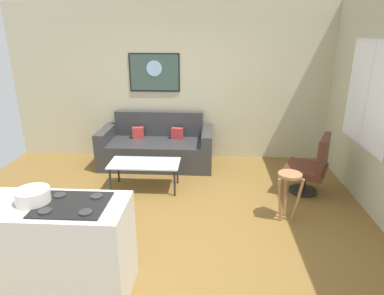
% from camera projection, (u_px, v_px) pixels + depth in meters
% --- Properties ---
extents(ground, '(6.40, 6.40, 0.04)m').
position_uv_depth(ground, '(171.00, 224.00, 4.26)').
color(ground, brown).
extents(back_wall, '(6.40, 0.05, 2.80)m').
position_uv_depth(back_wall, '(185.00, 83.00, 6.07)').
color(back_wall, '#BBB492').
rests_on(back_wall, ground).
extents(couch, '(1.99, 0.89, 0.91)m').
position_uv_depth(couch, '(157.00, 148.00, 6.01)').
color(couch, '#313234').
rests_on(couch, ground).
extents(coffee_table, '(1.06, 0.52, 0.43)m').
position_uv_depth(coffee_table, '(145.00, 165.00, 5.03)').
color(coffee_table, silver).
rests_on(coffee_table, ground).
extents(armchair, '(0.76, 0.77, 0.91)m').
position_uv_depth(armchair, '(311.00, 166.00, 4.88)').
color(armchair, black).
rests_on(armchair, ground).
extents(bar_stool, '(0.34, 0.33, 0.64)m').
position_uv_depth(bar_stool, '(289.00, 185.00, 4.17)').
color(bar_stool, '#A46E46').
rests_on(bar_stool, ground).
extents(kitchen_counter, '(1.45, 0.61, 0.92)m').
position_uv_depth(kitchen_counter, '(50.00, 248.00, 3.02)').
color(kitchen_counter, silver).
rests_on(kitchen_counter, ground).
extents(mixing_bowl, '(0.29, 0.29, 0.13)m').
position_uv_depth(mixing_bowl, '(33.00, 196.00, 2.88)').
color(mixing_bowl, silver).
rests_on(mixing_bowl, kitchen_counter).
extents(wall_painting, '(0.91, 0.03, 0.68)m').
position_uv_depth(wall_painting, '(154.00, 73.00, 6.00)').
color(wall_painting, black).
extents(window, '(0.03, 1.33, 1.43)m').
position_uv_depth(window, '(368.00, 95.00, 4.46)').
color(window, silver).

